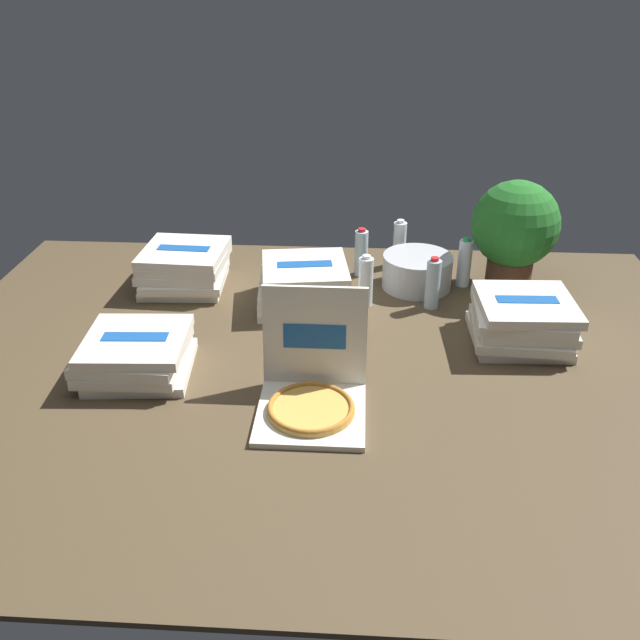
% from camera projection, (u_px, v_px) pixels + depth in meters
% --- Properties ---
extents(ground_plane, '(3.20, 2.40, 0.02)m').
position_uv_depth(ground_plane, '(319.00, 366.00, 2.69)').
color(ground_plane, '#4C3D28').
extents(open_pizza_box, '(0.37, 0.41, 0.39)m').
position_uv_depth(open_pizza_box, '(312.00, 389.00, 2.40)').
color(open_pizza_box, silver).
rests_on(open_pizza_box, ground_plane).
extents(pizza_stack_left_near, '(0.43, 0.43, 0.19)m').
position_uv_depth(pizza_stack_left_near, '(303.00, 285.00, 3.10)').
color(pizza_stack_left_near, silver).
rests_on(pizza_stack_left_near, ground_plane).
extents(pizza_stack_center_far, '(0.41, 0.41, 0.19)m').
position_uv_depth(pizza_stack_center_far, '(522.00, 321.00, 2.79)').
color(pizza_stack_center_far, silver).
rests_on(pizza_stack_center_far, ground_plane).
extents(pizza_stack_right_near, '(0.41, 0.41, 0.16)m').
position_uv_depth(pizza_stack_right_near, '(136.00, 355.00, 2.60)').
color(pizza_stack_right_near, silver).
rests_on(pizza_stack_right_near, ground_plane).
extents(pizza_stack_left_mid, '(0.40, 0.41, 0.19)m').
position_uv_depth(pizza_stack_left_mid, '(184.00, 268.00, 3.26)').
color(pizza_stack_left_mid, silver).
rests_on(pizza_stack_left_mid, ground_plane).
extents(ice_bucket, '(0.33, 0.33, 0.16)m').
position_uv_depth(ice_bucket, '(417.00, 271.00, 3.27)').
color(ice_bucket, '#B7BABF').
rests_on(ice_bucket, ground_plane).
extents(water_bottle_0, '(0.07, 0.07, 0.24)m').
position_uv_depth(water_bottle_0, '(366.00, 281.00, 3.08)').
color(water_bottle_0, white).
rests_on(water_bottle_0, ground_plane).
extents(water_bottle_1, '(0.07, 0.07, 0.24)m').
position_uv_depth(water_bottle_1, '(464.00, 263.00, 3.27)').
color(water_bottle_1, white).
rests_on(water_bottle_1, ground_plane).
extents(water_bottle_2, '(0.07, 0.07, 0.24)m').
position_uv_depth(water_bottle_2, '(399.00, 244.00, 3.48)').
color(water_bottle_2, white).
rests_on(water_bottle_2, ground_plane).
extents(water_bottle_3, '(0.07, 0.07, 0.24)m').
position_uv_depth(water_bottle_3, '(433.00, 284.00, 3.06)').
color(water_bottle_3, silver).
rests_on(water_bottle_3, ground_plane).
extents(water_bottle_4, '(0.07, 0.07, 0.24)m').
position_uv_depth(water_bottle_4, '(361.00, 253.00, 3.37)').
color(water_bottle_4, silver).
rests_on(water_bottle_4, ground_plane).
extents(potted_plant, '(0.40, 0.40, 0.52)m').
position_uv_depth(potted_plant, '(515.00, 229.00, 3.16)').
color(potted_plant, '#513323').
rests_on(potted_plant, ground_plane).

